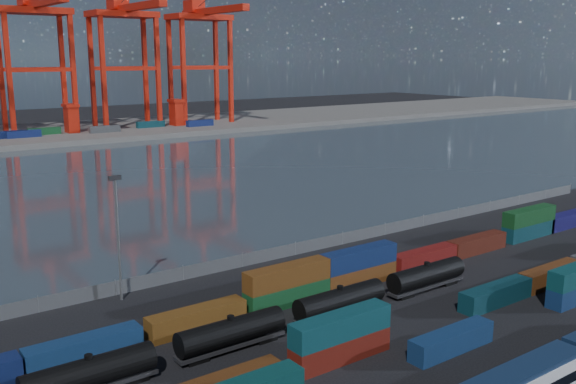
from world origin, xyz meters
TOP-DOWN VIEW (x-y plane):
  - ground at (0.00, 0.00)m, footprint 700.00×700.00m
  - harbor_water at (0.00, 105.00)m, footprint 700.00×700.00m
  - far_quay at (0.00, 210.00)m, footprint 700.00×70.00m
  - container_row_south at (-2.98, -9.48)m, footprint 138.59×2.30m
  - container_row_mid at (4.38, -3.96)m, footprint 141.22×2.45m
  - container_row_north at (11.34, 11.80)m, footprint 141.50×2.48m
  - tanker_string at (-33.83, 4.82)m, footprint 90.53×2.80m
  - waterfront_fence at (-0.00, 28.00)m, footprint 160.12×0.12m
  - yard_light_mast at (-30.00, 26.00)m, footprint 1.60×0.40m
  - straddle_carriers at (-2.50, 200.00)m, footprint 140.00×7.00m

SIDE VIEW (x-z plane):
  - ground at x=0.00m, z-range 0.00..0.00m
  - harbor_water at x=0.00m, z-range 0.01..0.01m
  - far_quay at x=0.00m, z-range 0.00..2.00m
  - waterfront_fence at x=0.00m, z-range -0.10..2.10m
  - container_row_north at x=11.34m, z-range -0.76..4.54m
  - container_row_mid at x=4.38m, z-range -0.70..4.52m
  - tanker_string at x=-33.83m, z-range 0.01..4.01m
  - container_row_south at x=-2.98m, z-range -0.41..4.50m
  - straddle_carriers at x=-2.50m, z-range 2.27..13.37m
  - yard_light_mast at x=-30.00m, z-range 1.00..17.60m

